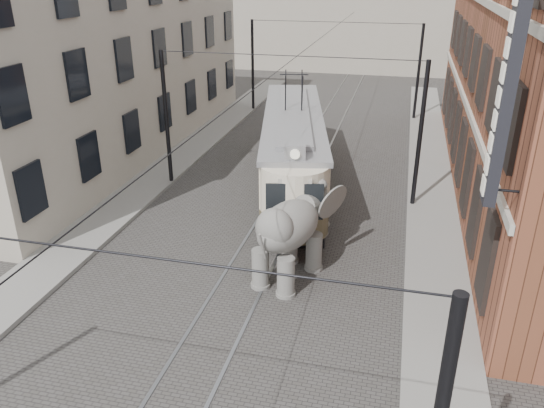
% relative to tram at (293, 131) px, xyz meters
% --- Properties ---
extents(ground, '(120.00, 120.00, 0.00)m').
position_rel_tram_xyz_m(ground, '(0.17, -7.27, -2.52)').
color(ground, '#3C3937').
extents(tram_rails, '(1.54, 80.00, 0.02)m').
position_rel_tram_xyz_m(tram_rails, '(0.17, -7.27, -2.51)').
color(tram_rails, slate).
rests_on(tram_rails, ground).
extents(sidewalk_right, '(2.00, 60.00, 0.15)m').
position_rel_tram_xyz_m(sidewalk_right, '(6.17, -7.27, -2.44)').
color(sidewalk_right, slate).
rests_on(sidewalk_right, ground).
extents(sidewalk_left, '(2.00, 60.00, 0.15)m').
position_rel_tram_xyz_m(sidewalk_left, '(-6.33, -7.27, -2.44)').
color(sidewalk_left, slate).
rests_on(sidewalk_left, ground).
extents(stucco_building, '(7.00, 24.00, 10.00)m').
position_rel_tram_xyz_m(stucco_building, '(-10.83, 2.73, 2.48)').
color(stucco_building, '#9D9382').
rests_on(stucco_building, ground).
extents(catenary, '(11.00, 30.20, 6.00)m').
position_rel_tram_xyz_m(catenary, '(-0.03, -2.27, 0.48)').
color(catenary, black).
rests_on(catenary, ground).
extents(tram, '(5.24, 12.96, 5.04)m').
position_rel_tram_xyz_m(tram, '(0.00, 0.00, 0.00)').
color(tram, beige).
rests_on(tram, ground).
extents(elephant, '(3.90, 5.25, 2.86)m').
position_rel_tram_xyz_m(elephant, '(1.51, -7.94, -1.09)').
color(elephant, '#5C5A55').
rests_on(elephant, ground).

